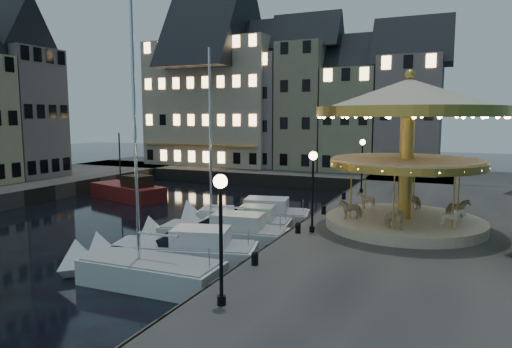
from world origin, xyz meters
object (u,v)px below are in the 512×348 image
at_px(streetlamp_a, 221,221).
at_px(motorboat_b, 176,254).
at_px(streetlamp_b, 313,180).
at_px(bollard_a, 255,258).
at_px(motorboat_e, 248,217).
at_px(bollard_b, 298,227).
at_px(bollard_c, 324,209).
at_px(motorboat_d, 240,227).
at_px(streetlamp_c, 362,158).
at_px(carousel, 408,125).
at_px(motorboat_c, 217,235).
at_px(motorboat_a, 140,272).
at_px(bollard_d, 344,195).
at_px(red_fishing_boat, 129,192).

bearing_deg(streetlamp_a, motorboat_b, 133.54).
xyz_separation_m(streetlamp_b, bollard_a, (-0.60, -6.00, -2.41)).
bearing_deg(motorboat_b, motorboat_e, 91.20).
distance_m(bollard_b, bollard_c, 5.00).
bearing_deg(motorboat_d, streetlamp_c, 66.12).
distance_m(bollard_b, carousel, 7.90).
distance_m(streetlamp_b, motorboat_d, 6.43).
relative_size(streetlamp_b, motorboat_c, 0.38).
distance_m(streetlamp_c, motorboat_a, 21.32).
bearing_deg(bollard_d, streetlamp_a, -88.28).
height_order(bollard_a, motorboat_d, motorboat_d).
distance_m(motorboat_b, motorboat_e, 8.71).
xyz_separation_m(motorboat_b, motorboat_d, (0.47, 6.18, -0.01)).
relative_size(streetlamp_b, bollard_d, 7.32).
bearing_deg(motorboat_b, motorboat_c, 87.73).
height_order(streetlamp_b, motorboat_b, streetlamp_b).
bearing_deg(streetlamp_b, streetlamp_c, 90.00).
bearing_deg(motorboat_d, bollard_b, -29.42).
relative_size(streetlamp_b, motorboat_e, 0.50).
distance_m(bollard_d, motorboat_c, 11.46).
distance_m(motorboat_b, motorboat_c, 3.79).
bearing_deg(bollard_c, bollard_a, -90.00).
bearing_deg(motorboat_c, streetlamp_b, 3.86).
xyz_separation_m(motorboat_a, motorboat_b, (0.13, 2.60, 0.10)).
relative_size(motorboat_a, motorboat_c, 1.11).
height_order(streetlamp_c, bollard_b, streetlamp_c).
xyz_separation_m(motorboat_c, red_fishing_boat, (-13.95, 9.72, 0.02)).
distance_m(bollard_a, motorboat_a, 5.25).
relative_size(motorboat_b, red_fishing_boat, 0.99).
height_order(bollard_c, motorboat_e, motorboat_e).
xyz_separation_m(streetlamp_a, streetlamp_c, (0.00, 23.50, 0.00)).
bearing_deg(streetlamp_a, streetlamp_b, 90.00).
relative_size(bollard_b, motorboat_d, 0.09).
distance_m(bollard_b, motorboat_d, 5.23).
height_order(bollard_a, bollard_c, same).
xyz_separation_m(motorboat_a, motorboat_c, (0.28, 6.39, 0.14)).
bearing_deg(motorboat_a, streetlamp_b, 49.93).
distance_m(motorboat_d, motorboat_e, 2.61).
distance_m(motorboat_a, motorboat_d, 8.80).
xyz_separation_m(streetlamp_b, motorboat_c, (-5.40, -0.36, -3.34)).
bearing_deg(bollard_b, red_fishing_boat, 152.28).
distance_m(bollard_c, motorboat_a, 12.40).
xyz_separation_m(streetlamp_b, bollard_c, (-0.60, 4.50, -2.41)).
height_order(streetlamp_a, bollard_b, streetlamp_a).
distance_m(streetlamp_b, motorboat_a, 9.49).
relative_size(streetlamp_a, motorboat_d, 0.66).
bearing_deg(bollard_b, bollard_a, -90.00).
bearing_deg(bollard_a, bollard_d, 90.00).
height_order(streetlamp_c, motorboat_c, motorboat_c).
height_order(streetlamp_c, carousel, carousel).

